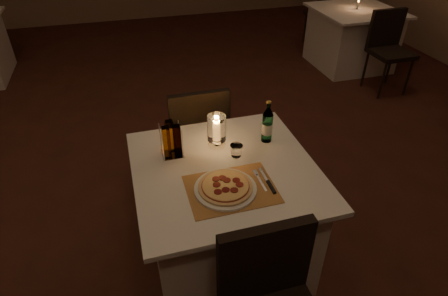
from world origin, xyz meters
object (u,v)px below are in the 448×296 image
object	(u,v)px
hurricane_candle	(217,129)
neighbor_table_right	(351,38)
main_table	(225,215)
chair_far	(198,130)
tumbler	(236,151)
water_bottle	(267,125)
pizza	(225,186)
plate	(225,189)

from	to	relation	value
hurricane_candle	neighbor_table_right	world-z (taller)	hurricane_candle
main_table	hurricane_candle	world-z (taller)	hurricane_candle
main_table	hurricane_candle	size ratio (longest dim) A/B	4.78
chair_far	neighbor_table_right	world-z (taller)	chair_far
tumbler	water_bottle	xyz separation A→B (m)	(0.22, 0.10, 0.07)
neighbor_table_right	hurricane_candle	bearing A→B (deg)	-135.71
main_table	neighbor_table_right	xyz separation A→B (m)	(2.49, 2.62, 0.00)
chair_far	hurricane_candle	size ratio (longest dim) A/B	4.30
pizza	neighbor_table_right	world-z (taller)	pizza
tumbler	plate	bearing A→B (deg)	-117.97
chair_far	neighbor_table_right	distance (m)	3.14
plate	water_bottle	distance (m)	0.53
chair_far	plate	xyz separation A→B (m)	(-0.05, -0.89, 0.20)
main_table	hurricane_candle	distance (m)	0.53
hurricane_candle	tumbler	bearing A→B (deg)	-55.26
main_table	water_bottle	world-z (taller)	water_bottle
chair_far	neighbor_table_right	size ratio (longest dim) A/B	0.90
main_table	hurricane_candle	xyz separation A→B (m)	(0.01, 0.21, 0.49)
tumbler	main_table	bearing A→B (deg)	-136.12
main_table	pizza	world-z (taller)	pizza
water_bottle	main_table	bearing A→B (deg)	-149.00
hurricane_candle	neighbor_table_right	xyz separation A→B (m)	(2.48, 2.42, -0.49)
main_table	plate	xyz separation A→B (m)	(-0.05, -0.18, 0.38)
pizza	neighbor_table_right	bearing A→B (deg)	47.88
chair_far	pizza	bearing A→B (deg)	-93.19
chair_far	tumbler	distance (m)	0.67
plate	main_table	bearing A→B (deg)	74.48
hurricane_candle	main_table	bearing A→B (deg)	-92.78
chair_far	pizza	size ratio (longest dim) A/B	3.21
plate	neighbor_table_right	distance (m)	3.80
tumbler	chair_far	bearing A→B (deg)	98.48
water_bottle	neighbor_table_right	xyz separation A→B (m)	(2.17, 2.43, -0.47)
plate	hurricane_candle	xyz separation A→B (m)	(0.06, 0.39, 0.11)
chair_far	pizza	distance (m)	0.92
plate	neighbor_table_right	xyz separation A→B (m)	(2.54, 2.80, -0.38)
plate	tumbler	xyz separation A→B (m)	(0.14, 0.27, 0.03)
chair_far	water_bottle	distance (m)	0.68
tumbler	water_bottle	bearing A→B (deg)	24.26
chair_far	water_bottle	xyz separation A→B (m)	(0.32, -0.52, 0.30)
plate	tumbler	size ratio (longest dim) A/B	4.38
hurricane_candle	plate	bearing A→B (deg)	-98.79
plate	water_bottle	size ratio (longest dim) A/B	1.19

